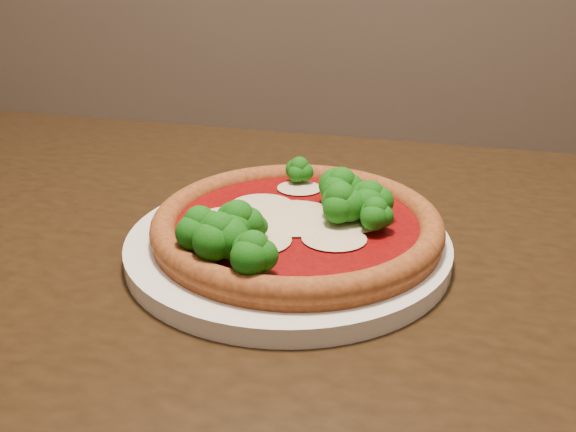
{
  "coord_description": "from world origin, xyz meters",
  "views": [
    {
      "loc": [
        -0.12,
        -0.67,
        1.04
      ],
      "look_at": [
        -0.17,
        -0.12,
        0.79
      ],
      "focal_mm": 40.0,
      "sensor_mm": 36.0,
      "label": 1
    }
  ],
  "objects": [
    {
      "name": "pizza",
      "position": [
        -0.16,
        -0.12,
        0.79
      ],
      "size": [
        0.28,
        0.28,
        0.06
      ],
      "rotation": [
        0.0,
        0.0,
        -0.2
      ],
      "color": "brown",
      "rests_on": "plate"
    },
    {
      "name": "dining_table",
      "position": [
        -0.17,
        -0.14,
        0.66
      ],
      "size": [
        1.43,
        1.01,
        0.75
      ],
      "rotation": [
        0.0,
        0.0,
        -0.17
      ],
      "color": "black",
      "rests_on": "floor"
    },
    {
      "name": "plate",
      "position": [
        -0.17,
        -0.12,
        0.76
      ],
      "size": [
        0.31,
        0.31,
        0.02
      ],
      "primitive_type": "cylinder",
      "color": "silver",
      "rests_on": "dining_table"
    }
  ]
}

